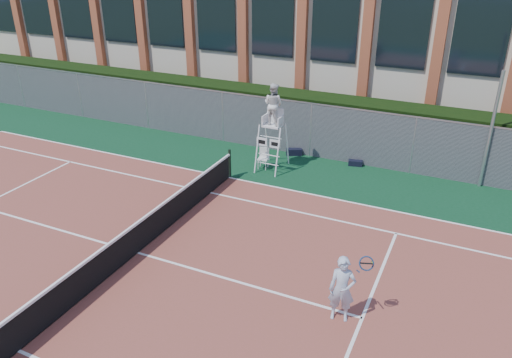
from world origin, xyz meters
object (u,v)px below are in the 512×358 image
at_px(tennis_player, 342,289).
at_px(plastic_chair, 264,156).
at_px(umpire_chair, 273,107).
at_px(steel_pole, 491,131).

bearing_deg(tennis_player, plastic_chair, 125.80).
relative_size(umpire_chair, tennis_player, 2.03).
height_order(umpire_chair, tennis_player, umpire_chair).
bearing_deg(umpire_chair, tennis_player, -56.39).
bearing_deg(steel_pole, plastic_chair, -166.94).
height_order(plastic_chair, tennis_player, tennis_player).
height_order(steel_pole, plastic_chair, steel_pole).
height_order(steel_pole, tennis_player, steel_pole).
bearing_deg(tennis_player, steel_pole, 74.01).
relative_size(plastic_chair, tennis_player, 0.49).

